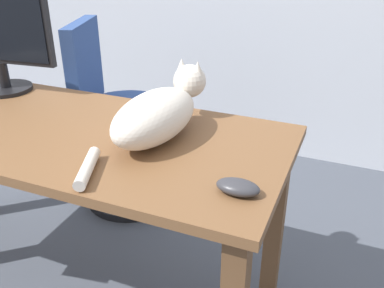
% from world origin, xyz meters
% --- Properties ---
extents(ground_plane, '(8.00, 8.00, 0.00)m').
position_xyz_m(ground_plane, '(0.00, 0.00, 0.00)').
color(ground_plane, '#474C56').
extents(desk, '(1.60, 0.62, 0.74)m').
position_xyz_m(desk, '(0.00, 0.00, 0.63)').
color(desk, brown).
rests_on(desk, ground_plane).
extents(office_chair, '(0.50, 0.48, 0.94)m').
position_xyz_m(office_chair, '(-0.17, 0.66, 0.41)').
color(office_chair, black).
rests_on(office_chair, ground_plane).
extents(cat, '(0.23, 0.61, 0.20)m').
position_xyz_m(cat, '(0.39, 0.06, 0.82)').
color(cat, silver).
rests_on(cat, desk).
extents(computer_mouse, '(0.11, 0.06, 0.04)m').
position_xyz_m(computer_mouse, '(0.70, -0.15, 0.76)').
color(computer_mouse, '#333338').
rests_on(computer_mouse, desk).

